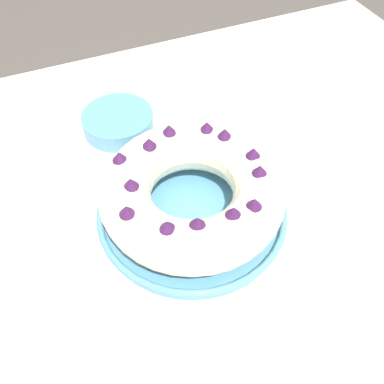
{
  "coord_description": "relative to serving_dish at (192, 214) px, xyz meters",
  "views": [
    {
      "loc": [
        -0.22,
        -0.43,
        1.4
      ],
      "look_at": [
        -0.02,
        0.02,
        0.83
      ],
      "focal_mm": 42.0,
      "sensor_mm": 36.0,
      "label": 1
    }
  ],
  "objects": [
    {
      "name": "dining_table",
      "position": [
        0.02,
        -0.02,
        -0.09
      ],
      "size": [
        1.5,
        1.2,
        0.76
      ],
      "color": "beige",
      "rests_on": "ground_plane"
    },
    {
      "name": "cake_knife",
      "position": [
        -0.2,
        -0.02,
        -0.01
      ],
      "size": [
        0.02,
        0.19,
        0.01
      ],
      "rotation": [
        0.0,
        0.0,
        0.11
      ],
      "color": "white",
      "rests_on": "dining_table"
    },
    {
      "name": "ground_plane",
      "position": [
        0.02,
        -0.02,
        -0.78
      ],
      "size": [
        8.0,
        8.0,
        0.0
      ],
      "primitive_type": "plane",
      "color": "#4C4742"
    },
    {
      "name": "bundt_cake",
      "position": [
        -0.0,
        -0.0,
        0.06
      ],
      "size": [
        0.31,
        0.31,
        0.1
      ],
      "color": "beige",
      "rests_on": "serving_dish"
    },
    {
      "name": "serving_knife",
      "position": [
        -0.27,
        -0.01,
        -0.01
      ],
      "size": [
        0.02,
        0.24,
        0.01
      ],
      "rotation": [
        0.0,
        0.0,
        -0.02
      ],
      "color": "white",
      "rests_on": "dining_table"
    },
    {
      "name": "side_bowl",
      "position": [
        -0.05,
        0.29,
        0.0
      ],
      "size": [
        0.15,
        0.15,
        0.04
      ],
      "primitive_type": "cylinder",
      "color": "#518EB2",
      "rests_on": "dining_table"
    },
    {
      "name": "serving_dish",
      "position": [
        0.0,
        0.0,
        0.0
      ],
      "size": [
        0.33,
        0.33,
        0.03
      ],
      "color": "#518EB2",
      "rests_on": "dining_table"
    },
    {
      "name": "napkin",
      "position": [
        0.29,
        0.01,
        -0.01
      ],
      "size": [
        0.14,
        0.1,
        0.0
      ],
      "primitive_type": "cube",
      "rotation": [
        0.0,
        0.0,
        0.04
      ],
      "color": "#B2D1B7",
      "rests_on": "dining_table"
    },
    {
      "name": "fork",
      "position": [
        -0.24,
        0.03,
        -0.01
      ],
      "size": [
        0.02,
        0.21,
        0.01
      ],
      "rotation": [
        0.0,
        0.0,
        0.09
      ],
      "color": "white",
      "rests_on": "dining_table"
    }
  ]
}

